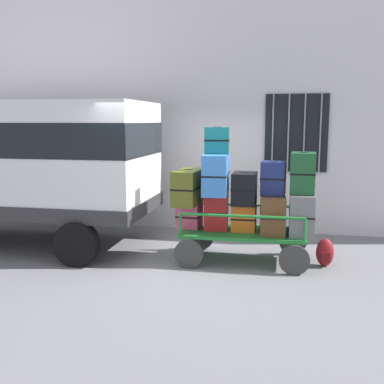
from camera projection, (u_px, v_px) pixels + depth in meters
ground_plane at (189, 258)px, 7.41m from camera, size 40.00×40.00×0.00m
building_wall at (211, 108)px, 9.16m from camera, size 12.00×0.37×5.00m
van at (22, 158)px, 8.03m from camera, size 4.64×2.12×2.55m
luggage_cart at (243, 237)px, 7.21m from camera, size 2.03×1.10×0.50m
cart_railing at (244, 213)px, 7.14m from camera, size 1.90×0.96×0.36m
suitcase_left_bottom at (189, 216)px, 7.37m from camera, size 0.41×0.40×0.41m
suitcase_left_middle at (189, 187)px, 7.22m from camera, size 0.43×0.83×0.56m
suitcase_midleft_bottom at (216, 211)px, 7.26m from camera, size 0.42×0.43×0.59m
suitcase_midleft_middle at (216, 174)px, 7.11m from camera, size 0.42×0.87×0.64m
suitcase_midleft_top at (217, 140)px, 7.08m from camera, size 0.41×0.29×0.42m
suitcase_center_bottom at (244, 218)px, 7.16m from camera, size 0.39×0.36×0.43m
suitcase_center_middle at (244, 188)px, 7.12m from camera, size 0.39×0.55×0.51m
suitcase_midright_bottom at (272, 213)px, 7.08m from camera, size 0.43×0.82×0.60m
suitcase_midright_middle at (273, 178)px, 6.99m from camera, size 0.40×0.39×0.52m
suitcase_right_bottom at (301, 213)px, 6.99m from camera, size 0.38×0.81×0.64m
suitcase_right_middle at (303, 173)px, 6.86m from camera, size 0.40×0.53×0.62m
backpack at (325, 253)px, 6.97m from camera, size 0.27×0.22×0.44m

